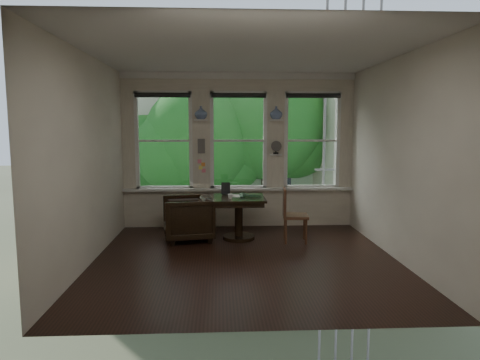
{
  "coord_description": "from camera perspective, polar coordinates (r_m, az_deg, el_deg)",
  "views": [
    {
      "loc": [
        -0.39,
        -6.16,
        1.96
      ],
      "look_at": [
        -0.04,
        0.9,
        1.09
      ],
      "focal_mm": 32.0,
      "sensor_mm": 36.0,
      "label": 1
    }
  ],
  "objects": [
    {
      "name": "tablet",
      "position": [
        7.74,
        -1.92,
        -1.14
      ],
      "size": [
        0.16,
        0.08,
        0.22
      ],
      "primitive_type": "cube",
      "rotation": [
        -0.26,
        0.0,
        -0.04
      ],
      "color": "black",
      "rests_on": "table"
    },
    {
      "name": "wall_back",
      "position": [
        8.43,
        -0.2,
        3.91
      ],
      "size": [
        4.5,
        0.0,
        4.5
      ],
      "primitive_type": "plane",
      "rotation": [
        1.57,
        0.0,
        0.0
      ],
      "color": "silver",
      "rests_on": "ground"
    },
    {
      "name": "window_left",
      "position": [
        8.48,
        -10.08,
        5.17
      ],
      "size": [
        1.1,
        0.12,
        1.9
      ],
      "primitive_type": null,
      "color": "white",
      "rests_on": "ground"
    },
    {
      "name": "armchair_left",
      "position": [
        7.53,
        -6.96,
        -5.08
      ],
      "size": [
        0.97,
        0.96,
        0.77
      ],
      "primitive_type": "imported",
      "rotation": [
        0.0,
        0.0,
        -1.4
      ],
      "color": "black",
      "rests_on": "ground"
    },
    {
      "name": "ground",
      "position": [
        6.47,
        0.74,
        -10.6
      ],
      "size": [
        4.5,
        4.5,
        0.0
      ],
      "primitive_type": "plane",
      "color": "black",
      "rests_on": "ground"
    },
    {
      "name": "shelf_right",
      "position": [
        8.38,
        4.83,
        7.97
      ],
      "size": [
        0.26,
        0.16,
        0.03
      ],
      "primitive_type": "cube",
      "color": "white",
      "rests_on": "ground"
    },
    {
      "name": "drinking_glass",
      "position": [
        7.36,
        0.36,
        -2.07
      ],
      "size": [
        0.14,
        0.14,
        0.09
      ],
      "primitive_type": "imported",
      "rotation": [
        0.0,
        0.0,
        0.23
      ],
      "color": "white",
      "rests_on": "table"
    },
    {
      "name": "desk_fan",
      "position": [
        8.37,
        4.81,
        4.07
      ],
      "size": [
        0.2,
        0.2,
        0.24
      ],
      "primitive_type": null,
      "color": "#59544F",
      "rests_on": "ground"
    },
    {
      "name": "papers",
      "position": [
        7.59,
        -0.55,
        -2.13
      ],
      "size": [
        0.26,
        0.33,
        0.0
      ],
      "primitive_type": "cube",
      "rotation": [
        0.0,
        0.0,
        -0.16
      ],
      "color": "silver",
      "rests_on": "table"
    },
    {
      "name": "mug",
      "position": [
        7.28,
        -1.29,
        -2.2
      ],
      "size": [
        0.11,
        0.11,
        0.08
      ],
      "primitive_type": "imported",
      "rotation": [
        0.0,
        0.0,
        -0.2
      ],
      "color": "white",
      "rests_on": "table"
    },
    {
      "name": "vase_left",
      "position": [
        8.32,
        -5.23,
        8.93
      ],
      "size": [
        0.24,
        0.24,
        0.25
      ],
      "primitive_type": "imported",
      "color": "silver",
      "rests_on": "shelf_left"
    },
    {
      "name": "laptop",
      "position": [
        7.46,
        1.4,
        -2.2
      ],
      "size": [
        0.39,
        0.35,
        0.03
      ],
      "primitive_type": "imported",
      "rotation": [
        0.0,
        0.0,
        -0.54
      ],
      "color": "black",
      "rests_on": "table"
    },
    {
      "name": "window_center",
      "position": [
        8.42,
        -0.2,
        5.27
      ],
      "size": [
        1.1,
        0.12,
        1.9
      ],
      "primitive_type": null,
      "color": "white",
      "rests_on": "ground"
    },
    {
      "name": "window_right",
      "position": [
        8.61,
        9.52,
        5.21
      ],
      "size": [
        1.1,
        0.12,
        1.9
      ],
      "primitive_type": null,
      "color": "white",
      "rests_on": "ground"
    },
    {
      "name": "sticky_notes",
      "position": [
        8.38,
        -5.14,
        2.15
      ],
      "size": [
        0.16,
        0.01,
        0.24
      ],
      "primitive_type": null,
      "color": "pink",
      "rests_on": "ground"
    },
    {
      "name": "wall_front",
      "position": [
        3.95,
        2.82,
        0.33
      ],
      "size": [
        4.5,
        0.0,
        4.5
      ],
      "primitive_type": "plane",
      "rotation": [
        -1.57,
        0.0,
        0.0
      ],
      "color": "silver",
      "rests_on": "ground"
    },
    {
      "name": "table",
      "position": [
        7.55,
        -0.17,
        -5.09
      ],
      "size": [
        0.9,
        0.9,
        0.75
      ],
      "primitive_type": null,
      "color": "black",
      "rests_on": "ground"
    },
    {
      "name": "wall_right",
      "position": [
        6.71,
        20.33,
        2.66
      ],
      "size": [
        0.0,
        4.5,
        4.5
      ],
      "primitive_type": "plane",
      "rotation": [
        1.57,
        0.0,
        -1.57
      ],
      "color": "silver",
      "rests_on": "ground"
    },
    {
      "name": "shelf_left",
      "position": [
        8.31,
        -5.22,
        7.97
      ],
      "size": [
        0.26,
        0.16,
        0.03
      ],
      "primitive_type": "cube",
      "color": "white",
      "rests_on": "ground"
    },
    {
      "name": "wall_left",
      "position": [
        6.45,
        -19.64,
        2.53
      ],
      "size": [
        0.0,
        4.5,
        4.5
      ],
      "primitive_type": "plane",
      "rotation": [
        1.57,
        0.0,
        1.57
      ],
      "color": "silver",
      "rests_on": "ground"
    },
    {
      "name": "intercom",
      "position": [
        8.35,
        -5.17,
        4.54
      ],
      "size": [
        0.14,
        0.06,
        0.28
      ],
      "primitive_type": "cube",
      "color": "#59544F",
      "rests_on": "ground"
    },
    {
      "name": "cushion_red",
      "position": [
        7.52,
        -6.97,
        -4.61
      ],
      "size": [
        0.45,
        0.45,
        0.06
      ],
      "primitive_type": "cube",
      "color": "maroon",
      "rests_on": "armchair_left"
    },
    {
      "name": "side_chair_right",
      "position": [
        7.41,
        7.4,
        -4.71
      ],
      "size": [
        0.46,
        0.46,
        0.92
      ],
      "primitive_type": null,
      "rotation": [
        0.0,
        0.0,
        1.47
      ],
      "color": "#452618",
      "rests_on": "ground"
    },
    {
      "name": "ceiling",
      "position": [
        6.25,
        0.79,
        16.6
      ],
      "size": [
        4.5,
        4.5,
        0.0
      ],
      "primitive_type": "plane",
      "rotation": [
        3.14,
        0.0,
        0.0
      ],
      "color": "silver",
      "rests_on": "ground"
    },
    {
      "name": "vase_right",
      "position": [
        8.38,
        4.84,
        8.92
      ],
      "size": [
        0.24,
        0.24,
        0.25
      ],
      "primitive_type": "imported",
      "color": "silver",
      "rests_on": "shelf_right"
    }
  ]
}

